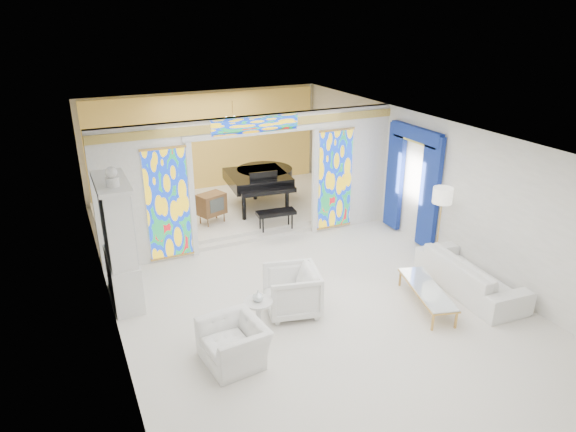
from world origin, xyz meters
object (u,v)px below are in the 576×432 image
armchair_right (292,291)px  coffee_table (427,289)px  china_cabinet (119,243)px  armchair_left (234,343)px  sofa (470,274)px  tv_console (212,204)px  grand_piano (261,178)px

armchair_right → coffee_table: 2.51m
china_cabinet → armchair_left: (1.26, -2.61, -0.84)m
armchair_right → sofa: 3.57m
china_cabinet → armchair_left: size_ratio=2.68×
armchair_left → sofa: bearing=84.7°
coffee_table → tv_console: tv_console is taller
china_cabinet → sofa: china_cabinet is taller
china_cabinet → grand_piano: size_ratio=0.92×
armchair_right → grand_piano: 5.11m
armchair_right → coffee_table: bearing=83.1°
armchair_left → armchair_right: armchair_right is taller
armchair_right → sofa: armchair_right is taller
grand_piano → coffee_table: bearing=-75.2°
coffee_table → grand_piano: grand_piano is taller
sofa → grand_piano: (-2.09, 5.64, 0.61)m
china_cabinet → tv_console: china_cabinet is taller
china_cabinet → armchair_right: china_cabinet is taller
china_cabinet → tv_console: bearing=45.7°
tv_console → armchair_right: bearing=-108.0°
tv_console → grand_piano: bearing=0.8°
china_cabinet → sofa: size_ratio=1.14×
sofa → grand_piano: size_ratio=0.81×
armchair_right → sofa: size_ratio=0.40×
china_cabinet → sofa: 6.69m
tv_console → coffee_table: bearing=-84.1°
china_cabinet → armchair_right: bearing=-32.7°
armchair_right → coffee_table: armchair_right is taller
armchair_left → grand_piano: bearing=147.2°
armchair_right → tv_console: (-0.18, 4.27, 0.24)m
china_cabinet → coffee_table: (5.04, -2.57, -0.83)m
armchair_right → sofa: (3.49, -0.75, -0.08)m
sofa → grand_piano: 6.05m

